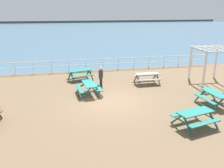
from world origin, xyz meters
TOP-DOWN VIEW (x-y plane):
  - ground_plane at (0.00, 0.00)m, footprint 30.00×24.00m
  - sea_band at (0.00, 52.75)m, footprint 142.00×90.00m
  - distant_shoreline at (0.00, 95.75)m, footprint 142.00×6.00m
  - seaward_railing at (-0.00, 7.75)m, footprint 23.07×0.07m
  - picnic_table_near_left at (3.44, 3.08)m, footprint 1.82×1.56m
  - picnic_table_near_right at (5.82, -1.80)m, footprint 1.63×1.88m
  - picnic_table_mid_centre at (-1.46, 5.15)m, footprint 2.12×1.91m
  - picnic_table_far_left at (3.29, -3.95)m, footprint 2.09×1.87m
  - picnic_table_seaward at (-1.17, 1.54)m, footprint 1.67×1.92m
  - visitor at (-0.25, 2.29)m, footprint 0.34×0.49m
  - lattice_pergola at (8.25, 2.32)m, footprint 2.58×2.70m

SIDE VIEW (x-z plane):
  - ground_plane at x=0.00m, z-range -0.20..0.00m
  - sea_band at x=0.00m, z-range 0.00..0.00m
  - distant_shoreline at x=0.00m, z-range -0.90..0.90m
  - picnic_table_near_left at x=3.44m, z-range 0.19..0.98m
  - picnic_table_near_right at x=5.82m, z-range 0.19..0.98m
  - picnic_table_mid_centre at x=-1.46m, z-range 0.19..0.98m
  - picnic_table_far_left at x=3.29m, z-range 0.19..0.98m
  - picnic_table_seaward at x=-1.17m, z-range 0.19..0.98m
  - seaward_railing at x=0.00m, z-range 0.19..1.27m
  - visitor at x=-0.25m, z-range 0.12..1.78m
  - lattice_pergola at x=8.25m, z-range 0.65..3.35m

